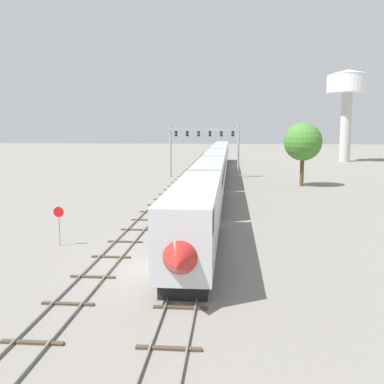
% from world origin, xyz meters
% --- Properties ---
extents(ground_plane, '(400.00, 400.00, 0.00)m').
position_xyz_m(ground_plane, '(0.00, 0.00, 0.00)').
color(ground_plane, gray).
extents(track_main, '(2.60, 200.00, 0.16)m').
position_xyz_m(track_main, '(2.00, 60.00, 0.07)').
color(track_main, slate).
rests_on(track_main, ground).
extents(track_near, '(2.60, 160.00, 0.16)m').
position_xyz_m(track_near, '(-3.50, 40.00, 0.07)').
color(track_near, slate).
rests_on(track_near, ground).
extents(passenger_train, '(3.04, 97.71, 4.80)m').
position_xyz_m(passenger_train, '(2.00, 42.43, 2.61)').
color(passenger_train, silver).
rests_on(passenger_train, ground).
extents(signal_gantry, '(12.10, 0.49, 8.68)m').
position_xyz_m(signal_gantry, '(-0.25, 50.20, 6.38)').
color(signal_gantry, '#999BA0').
rests_on(signal_gantry, ground).
extents(water_tower, '(10.05, 10.05, 22.18)m').
position_xyz_m(water_tower, '(32.19, 88.34, 17.52)').
color(water_tower, beige).
rests_on(water_tower, ground).
extents(stop_sign, '(0.76, 0.08, 2.88)m').
position_xyz_m(stop_sign, '(-8.00, 4.64, 1.87)').
color(stop_sign, gray).
rests_on(stop_sign, ground).
extents(trackside_tree_left, '(5.46, 5.46, 9.15)m').
position_xyz_m(trackside_tree_left, '(14.55, 39.96, 6.38)').
color(trackside_tree_left, brown).
rests_on(trackside_tree_left, ground).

